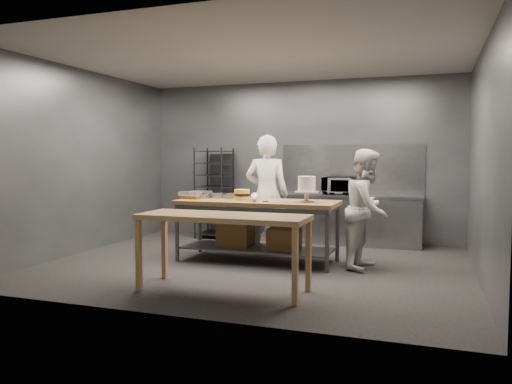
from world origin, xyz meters
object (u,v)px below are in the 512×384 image
(chef_behind, at_px, (267,195))
(frosted_cake_stand, at_px, (307,186))
(work_table, at_px, (257,223))
(speed_rack, at_px, (214,194))
(chef_right, at_px, (367,209))
(near_counter, at_px, (223,222))
(microwave, at_px, (338,186))
(layer_cake, at_px, (242,195))

(chef_behind, distance_m, frosted_cake_stand, 1.08)
(work_table, relative_size, speed_rack, 1.37)
(chef_behind, xyz_separation_m, chef_right, (1.66, -0.52, -0.12))
(near_counter, distance_m, chef_behind, 2.34)
(frosted_cake_stand, bearing_deg, work_table, 176.07)
(chef_right, height_order, frosted_cake_stand, chef_right)
(near_counter, bearing_deg, microwave, 79.29)
(work_table, bearing_deg, speed_rack, 129.42)
(work_table, height_order, near_counter, work_table)
(chef_behind, relative_size, frosted_cake_stand, 5.15)
(speed_rack, xyz_separation_m, chef_right, (3.15, -1.77, -0.02))
(speed_rack, relative_size, layer_cake, 7.55)
(microwave, bearing_deg, chef_right, -68.03)
(frosted_cake_stand, distance_m, layer_cake, 1.01)
(near_counter, height_order, chef_right, chef_right)
(microwave, distance_m, layer_cake, 2.26)
(work_table, distance_m, chef_behind, 0.73)
(speed_rack, distance_m, chef_right, 3.61)
(speed_rack, xyz_separation_m, frosted_cake_stand, (2.31, -1.92, 0.30))
(frosted_cake_stand, bearing_deg, chef_behind, 140.77)
(microwave, height_order, frosted_cake_stand, frosted_cake_stand)
(work_table, relative_size, chef_right, 1.43)
(microwave, relative_size, layer_cake, 2.34)
(chef_behind, xyz_separation_m, microwave, (0.92, 1.32, 0.09))
(chef_right, relative_size, layer_cake, 7.25)
(work_table, height_order, speed_rack, speed_rack)
(frosted_cake_stand, height_order, layer_cake, frosted_cake_stand)
(near_counter, xyz_separation_m, chef_right, (1.44, 1.80, 0.03))
(chef_behind, relative_size, chef_right, 1.14)
(layer_cake, bearing_deg, near_counter, -76.39)
(microwave, bearing_deg, near_counter, -100.71)
(microwave, xyz_separation_m, layer_cake, (-1.10, -1.97, -0.05))
(microwave, bearing_deg, layer_cake, -119.12)
(near_counter, xyz_separation_m, frosted_cake_stand, (0.60, 1.66, 0.34))
(speed_rack, distance_m, chef_behind, 1.94)
(speed_rack, bearing_deg, near_counter, -64.35)
(frosted_cake_stand, bearing_deg, speed_rack, 140.34)
(speed_rack, relative_size, microwave, 3.23)
(work_table, relative_size, near_counter, 1.20)
(near_counter, relative_size, chef_right, 1.19)
(speed_rack, height_order, layer_cake, speed_rack)
(near_counter, xyz_separation_m, layer_cake, (-0.41, 1.68, 0.19))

